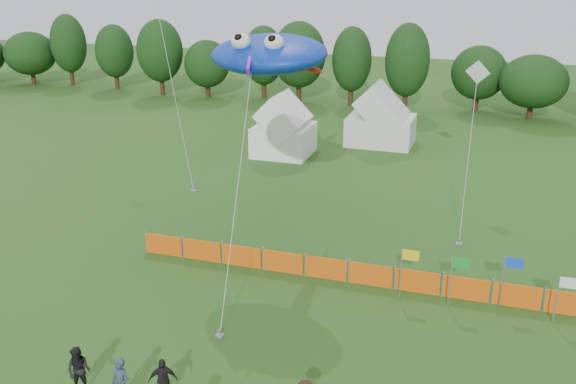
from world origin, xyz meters
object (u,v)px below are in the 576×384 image
(tent_right, at_px, (381,121))
(spectator_b, at_px, (79,371))
(barrier_fence, at_px, (370,275))
(stingray_kite, at_px, (272,53))
(tent_left, at_px, (284,130))
(spectator_d, at_px, (163,380))

(tent_right, bearing_deg, spectator_b, -96.51)
(barrier_fence, distance_m, stingray_kite, 10.74)
(tent_left, bearing_deg, spectator_d, -79.37)
(tent_left, relative_size, stingray_kite, 0.25)
(spectator_b, bearing_deg, tent_right, 73.61)
(spectator_b, distance_m, stingray_kite, 15.60)
(tent_right, height_order, spectator_d, tent_right)
(tent_right, distance_m, spectator_d, 32.63)
(tent_right, height_order, stingray_kite, stingray_kite)
(barrier_fence, height_order, stingray_kite, stingray_kite)
(barrier_fence, relative_size, stingray_kite, 1.36)
(tent_left, height_order, spectator_b, tent_left)
(tent_left, distance_m, stingray_kite, 17.61)
(spectator_b, distance_m, spectator_d, 2.82)
(tent_left, distance_m, spectator_d, 28.14)
(stingray_kite, bearing_deg, spectator_b, -99.49)
(tent_right, height_order, spectator_b, tent_right)
(spectator_b, bearing_deg, barrier_fence, 43.68)
(spectator_d, relative_size, stingray_kite, 0.10)
(barrier_fence, bearing_deg, tent_left, 119.02)
(spectator_b, xyz_separation_m, stingray_kite, (2.15, 12.86, 8.57))
(tent_right, distance_m, barrier_fence, 23.19)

